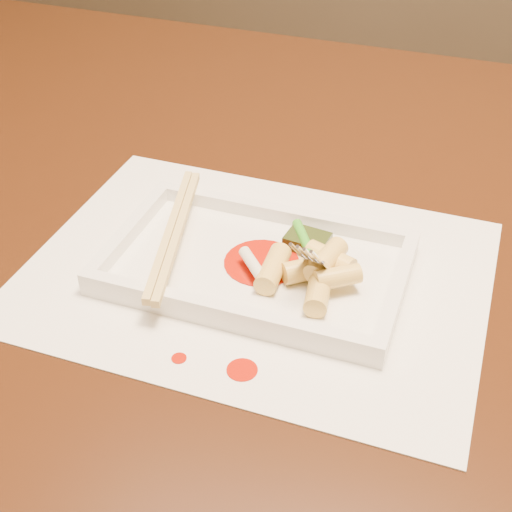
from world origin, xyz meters
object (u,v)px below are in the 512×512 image
(plate_base, at_px, (256,269))
(chopstick_a, at_px, (170,231))
(table, at_px, (282,281))
(fork, at_px, (345,198))
(placemat, at_px, (256,273))

(plate_base, distance_m, chopstick_a, 0.08)
(plate_base, xyz_separation_m, chopstick_a, (-0.08, 0.00, 0.02))
(table, bearing_deg, fork, -50.26)
(table, relative_size, fork, 10.00)
(plate_base, height_order, fork, fork)
(chopstick_a, bearing_deg, fork, 6.75)
(placemat, bearing_deg, chopstick_a, 180.00)
(table, height_order, fork, fork)
(table, xyz_separation_m, chopstick_a, (-0.07, -0.12, 0.13))
(plate_base, bearing_deg, chopstick_a, 180.00)
(chopstick_a, bearing_deg, placemat, 0.00)
(fork, bearing_deg, placemat, -165.58)
(placemat, xyz_separation_m, chopstick_a, (-0.08, 0.00, 0.03))
(table, bearing_deg, chopstick_a, -121.57)
(placemat, xyz_separation_m, fork, (0.07, 0.02, 0.08))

